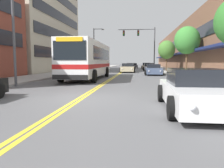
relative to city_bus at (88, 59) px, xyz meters
name	(u,v)px	position (x,y,z in m)	size (l,w,h in m)	color
ground_plane	(126,69)	(2.08, 26.30, -1.82)	(240.00, 240.00, 0.00)	#565659
sidewalk_left	(91,69)	(-5.41, 26.30, -1.76)	(3.99, 106.00, 0.13)	#9E9B96
sidewalk_right	(163,69)	(9.58, 26.30, -1.76)	(3.99, 106.00, 0.13)	#9E9B96
centre_line	(126,69)	(2.08, 26.30, -1.82)	(0.34, 106.00, 0.01)	yellow
office_tower_left	(24,0)	(-13.64, 14.30, 9.59)	(12.08, 20.19, 22.84)	beige
storefront_row_right	(195,49)	(15.80, 26.30, 2.22)	(9.10, 68.00, 8.10)	brown
city_bus	(88,59)	(0.00, 0.00, 0.00)	(2.85, 11.00, 3.23)	silver
car_navy_parked_left_near	(102,67)	(-2.25, 21.46, -1.18)	(2.21, 4.43, 1.39)	#19234C
car_red_parked_left_mid	(94,68)	(-2.36, 14.16, -1.21)	(2.08, 4.76, 1.32)	maroon
car_white_parked_right_foreground	(197,91)	(6.41, -12.39, -1.21)	(2.20, 4.63, 1.33)	white
car_champagne_parked_right_mid	(147,66)	(6.39, 28.35, -1.19)	(2.20, 4.60, 1.35)	beige
car_slate_blue_parked_right_far	(153,70)	(6.34, 6.89, -1.22)	(2.04, 4.61, 1.28)	#475675
car_silver_parked_right_end	(149,67)	(6.48, 18.86, -1.20)	(2.14, 4.51, 1.33)	#B7B7BC
car_beige_moving_lead	(128,68)	(3.01, 12.75, -1.20)	(2.15, 4.17, 1.33)	#BCAD89
car_charcoal_moving_second	(131,66)	(2.88, 29.08, -1.23)	(2.19, 4.36, 1.30)	#232328
car_dark_grey_moving_third	(134,66)	(3.41, 37.87, -1.25)	(2.11, 4.43, 1.20)	#38383D
traffic_signal_mast	(143,40)	(5.28, 18.62, 3.44)	(6.28, 0.38, 7.42)	#47474C
street_lamp_left_near	(17,18)	(-2.97, -6.65, 2.43)	(1.81, 0.28, 7.16)	#47474C
street_lamp_left_far	(95,46)	(-2.95, 18.53, 2.57)	(1.95, 0.28, 7.40)	#47474C
street_tree_right_mid	(187,40)	(10.08, 6.56, 2.18)	(2.89, 2.89, 5.48)	brown
street_tree_right_far	(167,50)	(9.06, 16.53, 1.65)	(2.69, 2.69, 4.83)	brown
fire_hydrant	(181,74)	(8.03, -1.36, -1.27)	(0.33, 0.25, 0.85)	yellow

